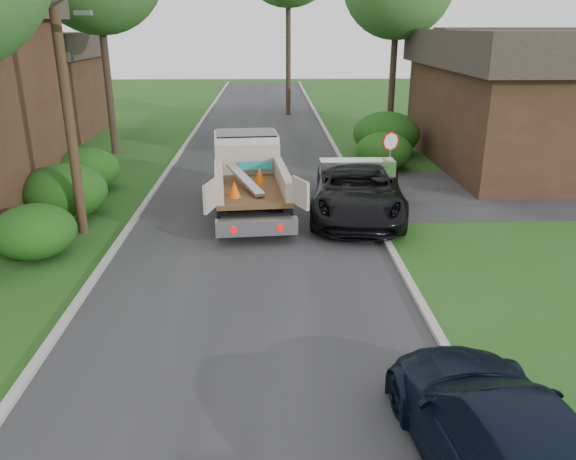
{
  "coord_description": "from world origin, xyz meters",
  "views": [
    {
      "loc": [
        0.52,
        -12.23,
        6.29
      ],
      "look_at": [
        1.0,
        1.68,
        1.2
      ],
      "focal_mm": 35.0,
      "sensor_mm": 36.0,
      "label": 1
    }
  ],
  "objects_px": {
    "navy_suv": "(507,443)",
    "utility_pole": "(62,66)",
    "house_right": "(536,97)",
    "flatbed_truck": "(248,169)",
    "stop_sign": "(390,150)",
    "house_left_far": "(28,84)",
    "black_pickup": "(358,190)"
  },
  "relations": [
    {
      "from": "stop_sign",
      "to": "black_pickup",
      "type": "height_order",
      "value": "stop_sign"
    },
    {
      "from": "stop_sign",
      "to": "black_pickup",
      "type": "distance_m",
      "value": 3.15
    },
    {
      "from": "stop_sign",
      "to": "house_left_far",
      "type": "distance_m",
      "value": 22.81
    },
    {
      "from": "utility_pole",
      "to": "house_right",
      "type": "height_order",
      "value": "utility_pole"
    },
    {
      "from": "house_left_far",
      "to": "navy_suv",
      "type": "distance_m",
      "value": 32.99
    },
    {
      "from": "stop_sign",
      "to": "house_left_far",
      "type": "bearing_deg",
      "value": 145.19
    },
    {
      "from": "utility_pole",
      "to": "navy_suv",
      "type": "bearing_deg",
      "value": -49.8
    },
    {
      "from": "stop_sign",
      "to": "utility_pole",
      "type": "bearing_deg",
      "value": -159.38
    },
    {
      "from": "stop_sign",
      "to": "black_pickup",
      "type": "xyz_separation_m",
      "value": [
        -1.6,
        -2.57,
        -0.86
      ]
    },
    {
      "from": "house_right",
      "to": "flatbed_truck",
      "type": "distance_m",
      "value": 14.76
    },
    {
      "from": "flatbed_truck",
      "to": "house_right",
      "type": "bearing_deg",
      "value": 20.25
    },
    {
      "from": "house_right",
      "to": "black_pickup",
      "type": "bearing_deg",
      "value": -141.15
    },
    {
      "from": "house_left_far",
      "to": "flatbed_truck",
      "type": "height_order",
      "value": "house_left_far"
    },
    {
      "from": "house_left_far",
      "to": "house_right",
      "type": "distance_m",
      "value": 27.68
    },
    {
      "from": "house_right",
      "to": "flatbed_truck",
      "type": "relative_size",
      "value": 1.9
    },
    {
      "from": "flatbed_truck",
      "to": "stop_sign",
      "type": "bearing_deg",
      "value": 8.08
    },
    {
      "from": "navy_suv",
      "to": "utility_pole",
      "type": "bearing_deg",
      "value": -54.79
    },
    {
      "from": "utility_pole",
      "to": "house_right",
      "type": "xyz_separation_m",
      "value": [
        18.48,
        9.02,
        -2.01
      ]
    },
    {
      "from": "stop_sign",
      "to": "black_pickup",
      "type": "relative_size",
      "value": 0.38
    },
    {
      "from": "house_left_far",
      "to": "utility_pole",
      "type": "bearing_deg",
      "value": -64.77
    },
    {
      "from": "utility_pole",
      "to": "navy_suv",
      "type": "height_order",
      "value": "utility_pole"
    },
    {
      "from": "house_right",
      "to": "navy_suv",
      "type": "height_order",
      "value": "house_right"
    },
    {
      "from": "house_right",
      "to": "black_pickup",
      "type": "xyz_separation_m",
      "value": [
        -9.4,
        -7.57,
        -2.24
      ]
    },
    {
      "from": "flatbed_truck",
      "to": "black_pickup",
      "type": "height_order",
      "value": "flatbed_truck"
    },
    {
      "from": "house_left_far",
      "to": "stop_sign",
      "type": "bearing_deg",
      "value": -34.81
    },
    {
      "from": "stop_sign",
      "to": "navy_suv",
      "type": "bearing_deg",
      "value": -95.33
    },
    {
      "from": "house_right",
      "to": "black_pickup",
      "type": "height_order",
      "value": "house_right"
    },
    {
      "from": "house_left_far",
      "to": "flatbed_truck",
      "type": "xyz_separation_m",
      "value": [
        13.26,
        -14.27,
        -1.69
      ]
    },
    {
      "from": "black_pickup",
      "to": "utility_pole",
      "type": "bearing_deg",
      "value": -163.04
    },
    {
      "from": "house_left_far",
      "to": "flatbed_truck",
      "type": "distance_m",
      "value": 19.56
    },
    {
      "from": "house_right",
      "to": "stop_sign",
      "type": "bearing_deg",
      "value": -147.34
    },
    {
      "from": "navy_suv",
      "to": "stop_sign",
      "type": "bearing_deg",
      "value": -100.33
    }
  ]
}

